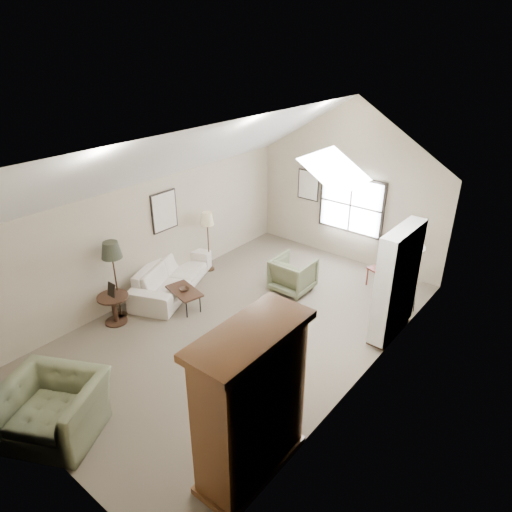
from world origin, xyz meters
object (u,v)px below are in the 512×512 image
Objects in this scene: armoire at (251,405)px; sofa at (172,275)px; armchair_near at (53,408)px; side_chair at (380,265)px; coffee_table at (185,299)px; armchair_far at (293,274)px; side_table at (115,309)px.

armoire is 5.09m from sofa.
armchair_near is 1.24× the size of side_chair.
coffee_table is at bearing -137.29° from sofa.
armchair_far is at bearing -117.24° from side_chair.
armchair_near is 5.50m from armchair_far.
armchair_near is 3.60m from coffee_table.
side_table is (-4.26, 0.91, -0.80)m from armoire.
sofa is at bearing 93.58° from side_table.
side_table reaches higher than coffee_table.
sofa is 4.67m from side_chair.
armchair_near reaches higher than side_table.
coffee_table is (-0.99, 3.46, -0.22)m from armchair_near.
armoire is at bearing -12.10° from side_table.
armoire is at bearing -31.08° from coffee_table.
sofa is 1.60m from side_table.
coffee_table is 0.77× the size of side_chair.
armchair_far is (-2.25, 4.19, -0.71)m from armoire.
side_table is at bearing 160.79° from sofa.
armoire is at bearing -142.74° from sofa.
side_chair reaches higher than coffee_table.
armchair_far is at bearing -74.40° from sofa.
side_chair is (1.77, 6.84, 0.11)m from armchair_near.
armoire is 4.81m from armchair_far.
armoire is 2.56× the size of armchair_far.
armchair_far is at bearing 118.18° from armoire.
side_table is at bearing -107.23° from side_chair.
sofa is (-4.36, 2.51, -0.75)m from armoire.
armchair_near is (-2.58, -1.30, -0.67)m from armoire.
armchair_near is at bearing 84.82° from armchair_far.
armoire reaches higher than side_table.
sofa reaches higher than coffee_table.
sofa is 2.25× the size of side_chair.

